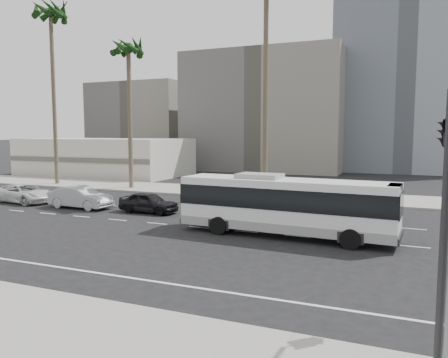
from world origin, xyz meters
The scene contains 15 objects.
ground centered at (0.00, 0.00, 0.00)m, with size 700.00×700.00×0.00m, color black.
sidewalk_north centered at (0.00, 15.50, 0.07)m, with size 120.00×7.00×0.15m, color gray.
sidewalk_south centered at (0.00, -15.50, 0.07)m, with size 120.00×7.00×0.15m, color gray.
commercial_low centered at (-30.00, 25.99, 2.50)m, with size 22.00×12.16×5.00m.
midrise_beige_west centered at (-12.00, 45.00, 9.00)m, with size 24.00×18.00×18.00m, color #63605C.
midrise_gray_center centered at (8.00, 52.00, 13.00)m, with size 20.00×20.00×26.00m, color slate.
midrise_beige_far centered at (-38.00, 50.00, 7.50)m, with size 18.00×16.00×15.00m, color #63605C.
civic_tower centered at (-2.00, 250.00, 38.83)m, with size 42.00×42.00×129.00m.
city_bus centered at (2.34, -0.20, 1.80)m, with size 12.06×3.41×3.42m.
car_a centered at (-8.58, 3.11, 0.75)m, with size 4.41×1.77×1.50m, color black.
car_b centered at (-14.43, 2.77, 0.84)m, with size 5.10×1.78×1.68m, color #A3A5A7.
car_c centered at (-20.57, 3.16, 0.76)m, with size 5.50×2.54×1.53m, color silver.
traffic_signal centered at (9.47, -9.54, 5.54)m, with size 3.06×4.06×6.64m.
palm_mid centered at (-17.64, 14.14, 13.88)m, with size 4.99×4.99×15.43m.
palm_far centered at (-27.43, 14.10, 18.20)m, with size 5.84×5.84×20.03m.
Camera 1 is at (8.37, -23.52, 5.66)m, focal length 35.11 mm.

